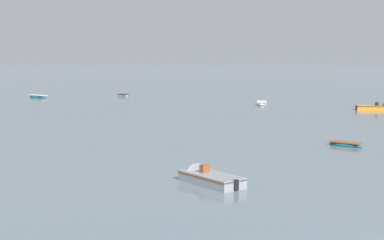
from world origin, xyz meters
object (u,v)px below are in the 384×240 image
rowboat_moored_1 (346,144)px  rowboat_moored_2 (38,97)px  motorboat_moored_4 (204,178)px  rowboat_moored_0 (262,103)px  rowboat_moored_3 (123,95)px  motorboat_moored_2 (378,108)px

rowboat_moored_1 → rowboat_moored_2: (-25.56, 65.04, 0.05)m
rowboat_moored_2 → motorboat_moored_4: bearing=-27.4°
motorboat_moored_4 → rowboat_moored_1: bearing=-80.2°
rowboat_moored_0 → rowboat_moored_2: rowboat_moored_0 is taller
rowboat_moored_1 → rowboat_moored_3: rowboat_moored_3 is taller
motorboat_moored_2 → rowboat_moored_0: bearing=157.5°
rowboat_moored_1 → motorboat_moored_4: bearing=87.8°
rowboat_moored_2 → motorboat_moored_4: size_ratio=0.77×
rowboat_moored_2 → motorboat_moored_2: bearing=17.7°
motorboat_moored_4 → rowboat_moored_3: size_ratio=1.66×
rowboat_moored_1 → rowboat_moored_2: bearing=-12.6°
motorboat_moored_2 → rowboat_moored_3: bearing=152.6°
rowboat_moored_0 → rowboat_moored_2: 42.31m
rowboat_moored_1 → rowboat_moored_3: bearing=-25.4°
motorboat_moored_2 → rowboat_moored_1: bearing=-106.3°
rowboat_moored_0 → rowboat_moored_3: size_ratio=1.37×
rowboat_moored_2 → rowboat_moored_3: 15.80m
motorboat_moored_4 → rowboat_moored_3: motorboat_moored_4 is taller
rowboat_moored_0 → motorboat_moored_2: 18.14m
motorboat_moored_2 → rowboat_moored_3: (-31.49, 36.61, -0.11)m
motorboat_moored_2 → motorboat_moored_4: bearing=-113.5°
rowboat_moored_1 → motorboat_moored_4: motorboat_moored_4 is taller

